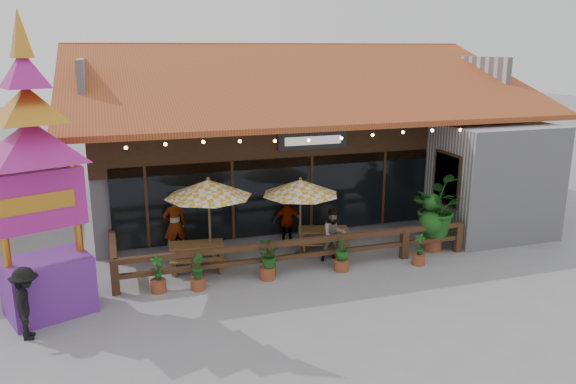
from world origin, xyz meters
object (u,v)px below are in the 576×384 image
object	(u,v)px
umbrella_left	(208,189)
picnic_table_right	(323,236)
thai_sign_tower	(33,149)
picnic_table_left	(197,252)
umbrella_right	(300,188)
pedestrian	(26,303)
tropical_plant	(434,209)

from	to	relation	value
umbrella_left	picnic_table_right	bearing A→B (deg)	2.25
thai_sign_tower	picnic_table_right	bearing A→B (deg)	13.83
picnic_table_left	picnic_table_right	xyz separation A→B (m)	(3.79, 0.16, -0.00)
umbrella_left	umbrella_right	world-z (taller)	umbrella_left
picnic_table_right	thai_sign_tower	size ratio (longest dim) A/B	0.24
umbrella_left	picnic_table_left	bearing A→B (deg)	-175.85
umbrella_right	picnic_table_left	distance (m)	3.40
thai_sign_tower	pedestrian	bearing A→B (deg)	-106.12
picnic_table_right	pedestrian	size ratio (longest dim) A/B	1.12
umbrella_left	thai_sign_tower	world-z (taller)	thai_sign_tower
umbrella_right	pedestrian	distance (m)	7.61
umbrella_left	picnic_table_right	size ratio (longest dim) A/B	1.45
tropical_plant	umbrella_left	bearing A→B (deg)	173.61
umbrella_left	tropical_plant	xyz separation A→B (m)	(6.59, -0.74, -0.95)
picnic_table_left	thai_sign_tower	world-z (taller)	thai_sign_tower
thai_sign_tower	pedestrian	xyz separation A→B (m)	(-0.32, -1.12, -3.03)
picnic_table_left	umbrella_left	bearing A→B (deg)	4.15
umbrella_left	pedestrian	bearing A→B (deg)	-147.09
umbrella_left	tropical_plant	distance (m)	6.70
umbrella_right	umbrella_left	bearing A→B (deg)	179.01
picnic_table_left	pedestrian	xyz separation A→B (m)	(-3.96, -2.79, 0.31)
umbrella_right	picnic_table_right	xyz separation A→B (m)	(0.79, 0.18, -1.59)
umbrella_left	thai_sign_tower	size ratio (longest dim) A/B	0.35
umbrella_left	umbrella_right	size ratio (longest dim) A/B	1.08
thai_sign_tower	tropical_plant	world-z (taller)	thai_sign_tower
umbrella_right	thai_sign_tower	world-z (taller)	thai_sign_tower
picnic_table_right	pedestrian	bearing A→B (deg)	-159.19
picnic_table_left	tropical_plant	size ratio (longest dim) A/B	0.72
picnic_table_right	thai_sign_tower	world-z (taller)	thai_sign_tower
umbrella_right	picnic_table_right	bearing A→B (deg)	12.80
umbrella_right	thai_sign_tower	size ratio (longest dim) A/B	0.33
umbrella_left	thai_sign_tower	bearing A→B (deg)	-157.16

